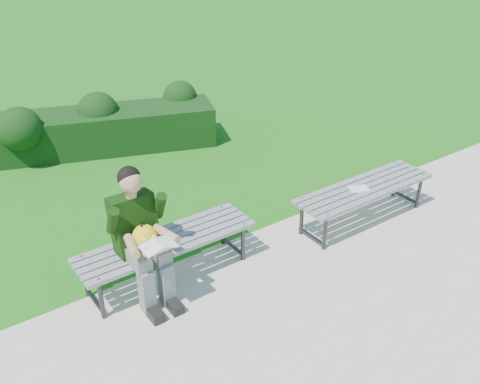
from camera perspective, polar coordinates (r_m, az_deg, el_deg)
The scene contains 7 objects.
ground at distance 5.85m, azimuth -4.29°, elevation -6.64°, with size 80.00×80.00×0.00m.
walkway at distance 4.77m, azimuth 7.19°, elevation -16.58°, with size 30.00×3.50×0.02m.
hedge at distance 8.37m, azimuth -14.35°, elevation 6.91°, with size 3.27×1.83×0.88m.
bench_left at distance 5.30m, azimuth -7.81°, elevation -5.55°, with size 1.80×0.50×0.46m.
bench_right at distance 6.35m, azimuth 13.13°, elevation 0.13°, with size 1.80×0.50×0.46m.
seated_boy at distance 4.96m, azimuth -10.58°, elevation -4.29°, with size 0.56×0.76×1.31m.
paper_sheet at distance 6.25m, azimuth 12.57°, elevation 0.34°, with size 0.26×0.23×0.01m.
Camera 1 is at (-2.37, -4.13, 3.40)m, focal length 40.00 mm.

